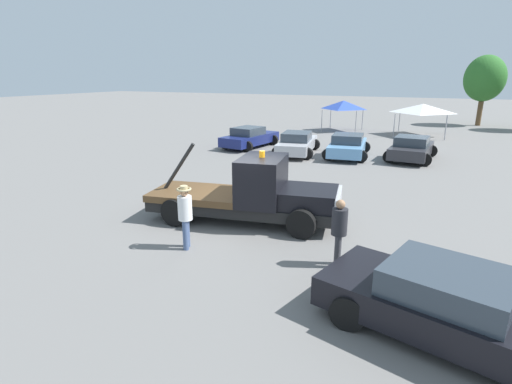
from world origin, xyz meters
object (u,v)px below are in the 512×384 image
person_near_truck (339,228)px  person_at_hood (185,212)px  parked_car_charcoal (411,148)px  parked_car_navy (250,137)px  foreground_car (457,308)px  canopy_tent_blue (343,105)px  tree_center (485,79)px  parked_car_skyblue (348,146)px  tow_truck (253,195)px  canopy_tent_white (423,108)px  parked_car_silver (297,143)px

person_near_truck → person_at_hood: person_at_hood is taller
parked_car_charcoal → parked_car_navy: bearing=95.1°
foreground_car → canopy_tent_blue: size_ratio=1.82×
person_near_truck → tree_center: size_ratio=0.27×
parked_car_skyblue → tree_center: (7.81, 20.05, 3.60)m
tow_truck → canopy_tent_white: tow_truck is taller
tow_truck → parked_car_navy: (-6.19, 12.46, -0.28)m
person_at_hood → tree_center: size_ratio=0.28×
tree_center → canopy_tent_white: bearing=-116.1°
parked_car_skyblue → tree_center: bearing=-28.3°
canopy_tent_white → tree_center: tree_center is taller
tow_truck → person_near_truck: size_ratio=3.66×
person_near_truck → person_at_hood: 4.09m
foreground_car → canopy_tent_blue: bearing=122.1°
tow_truck → foreground_car: size_ratio=1.21×
person_at_hood → tow_truck: bearing=-131.6°
tow_truck → parked_car_silver: (-2.59, 11.59, -0.28)m
foreground_car → parked_car_silver: same height
parked_car_silver → canopy_tent_white: (6.24, 11.27, 1.45)m
person_at_hood → tree_center: bearing=-129.4°
parked_car_navy → parked_car_silver: bearing=-95.3°
foreground_car → parked_car_silver: (-8.45, 15.49, -0.00)m
person_near_truck → canopy_tent_blue: size_ratio=0.60×
parked_car_silver → foreground_car: bearing=-160.8°
person_at_hood → canopy_tent_blue: (-1.75, 25.60, 1.11)m
parked_car_charcoal → tree_center: size_ratio=0.69×
canopy_tent_blue → person_near_truck: bearing=-76.9°
parked_car_silver → parked_car_charcoal: (6.38, 1.09, -0.00)m
tow_truck → person_near_truck: bearing=-40.9°
parked_car_skyblue → tree_center: size_ratio=0.73×
parked_car_navy → parked_car_charcoal: (9.98, 0.22, -0.00)m
parked_car_navy → parked_car_silver: (3.60, -0.87, 0.00)m
tow_truck → parked_car_skyblue: tow_truck is taller
parked_car_navy → parked_car_skyblue: (6.54, -0.44, 0.00)m
person_at_hood → parked_car_navy: 16.03m
canopy_tent_white → tow_truck: bearing=-99.1°
foreground_car → person_at_hood: 6.78m
parked_car_silver → canopy_tent_white: size_ratio=1.34×
parked_car_skyblue → canopy_tent_blue: 11.43m
canopy_tent_blue → foreground_car: bearing=-72.7°
tow_truck → canopy_tent_white: bearing=70.5°
foreground_car → person_at_hood: size_ratio=2.93×
parked_car_skyblue → canopy_tent_blue: (-2.89, 10.95, 1.52)m
person_at_hood → parked_car_navy: (-5.40, 15.08, -0.41)m
foreground_car → canopy_tent_white: canopy_tent_white is taller
tree_center → parked_car_navy: bearing=-126.2°
person_near_truck → parked_car_charcoal: person_near_truck is taller
parked_car_navy → tree_center: (14.36, 19.62, 3.60)m
parked_car_navy → parked_car_skyblue: 6.56m
person_at_hood → tree_center: (8.95, 34.70, 3.20)m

